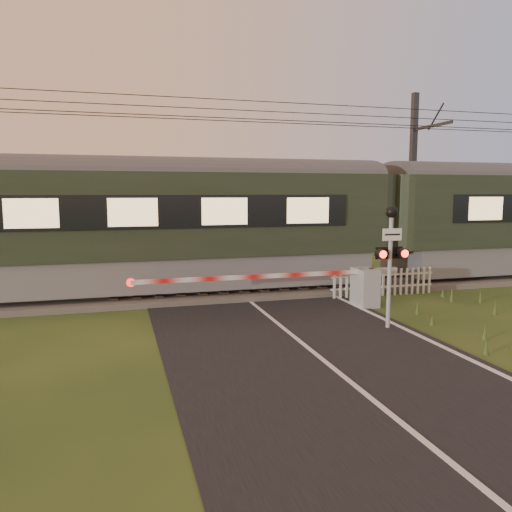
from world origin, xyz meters
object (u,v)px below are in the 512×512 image
object	(u,v)px
train	(378,220)
catenary_mast	(413,180)
crossing_signal	(391,245)
boom_gate	(352,285)
picket_fence	(383,282)

from	to	relation	value
train	catenary_mast	distance (m)	3.85
crossing_signal	catenary_mast	world-z (taller)	catenary_mast
train	boom_gate	xyz separation A→B (m)	(-2.45, -2.97, -1.66)
train	crossing_signal	xyz separation A→B (m)	(-2.64, -5.28, -0.26)
picket_fence	train	bearing A→B (deg)	66.56
train	catenary_mast	bearing A→B (deg)	38.58
crossing_signal	picket_fence	distance (m)	4.15
boom_gate	crossing_signal	size ratio (longest dim) A/B	2.59
boom_gate	crossing_signal	xyz separation A→B (m)	(-0.19, -2.30, 1.40)
picket_fence	crossing_signal	bearing A→B (deg)	-118.23
train	catenary_mast	xyz separation A→B (m)	(2.79, 2.23, 1.44)
boom_gate	picket_fence	size ratio (longest dim) A/B	2.14
boom_gate	crossing_signal	world-z (taller)	crossing_signal
picket_fence	catenary_mast	distance (m)	6.39
crossing_signal	catenary_mast	bearing A→B (deg)	54.11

